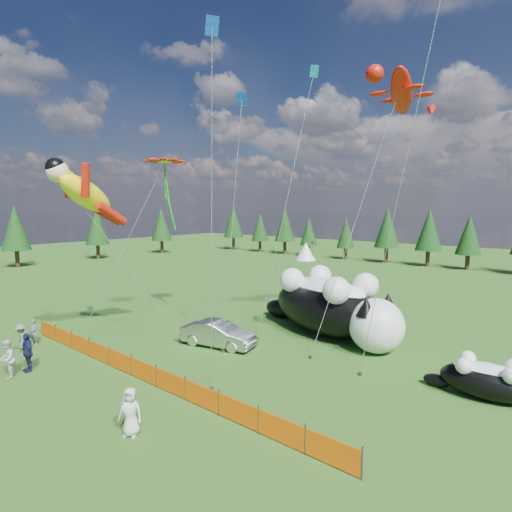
{
  "coord_description": "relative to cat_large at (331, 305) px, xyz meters",
  "views": [
    {
      "loc": [
        15.57,
        -13.66,
        8.16
      ],
      "look_at": [
        1.18,
        4.0,
        5.44
      ],
      "focal_mm": 28.0,
      "sensor_mm": 36.0,
      "label": 1
    }
  ],
  "objects": [
    {
      "name": "superhero_kite",
      "position": [
        -10.13,
        -10.6,
        6.95
      ],
      "size": [
        6.82,
        6.67,
        11.79
      ],
      "color": "yellow",
      "rests_on": "ground"
    },
    {
      "name": "spectator_c",
      "position": [
        -9.1,
        -14.67,
        -1.02
      ],
      "size": [
        1.17,
        0.63,
        1.96
      ],
      "primitive_type": "imported",
      "rotation": [
        0.0,
        0.0,
        -0.03
      ],
      "color": "#161A3E",
      "rests_on": "ground"
    },
    {
      "name": "diamond_kite_c",
      "position": [
        -0.18,
        -10.25,
        12.72
      ],
      "size": [
        0.67,
        1.0,
        16.23
      ],
      "color": "#0C46B7",
      "rests_on": "ground"
    },
    {
      "name": "safety_fence",
      "position": [
        -3.57,
        -11.7,
        -1.5
      ],
      "size": [
        22.06,
        0.06,
        1.1
      ],
      "color": "#262626",
      "rests_on": "ground"
    },
    {
      "name": "ground",
      "position": [
        -3.57,
        -8.7,
        -2.0
      ],
      "size": [
        160.0,
        160.0,
        0.0
      ],
      "primitive_type": "plane",
      "color": "#143A0A",
      "rests_on": "ground"
    },
    {
      "name": "spectator_a",
      "position": [
        -13.02,
        -12.82,
        -1.22
      ],
      "size": [
        0.67,
        0.58,
        1.56
      ],
      "primitive_type": "imported",
      "rotation": [
        0.0,
        0.0,
        0.45
      ],
      "color": "slate",
      "rests_on": "ground"
    },
    {
      "name": "cat_large",
      "position": [
        0.0,
        0.0,
        0.0
      ],
      "size": [
        11.43,
        6.42,
        4.22
      ],
      "rotation": [
        0.0,
        0.0,
        -0.29
      ],
      "color": "black",
      "rests_on": "ground"
    },
    {
      "name": "spectator_d",
      "position": [
        -11.82,
        -13.96,
        -1.12
      ],
      "size": [
        1.27,
        0.92,
        1.77
      ],
      "primitive_type": "imported",
      "rotation": [
        0.0,
        0.0,
        -0.32
      ],
      "color": "slate",
      "rests_on": "ground"
    },
    {
      "name": "flower_kite",
      "position": [
        -9.8,
        -5.23,
        9.13
      ],
      "size": [
        3.34,
        7.8,
        12.72
      ],
      "color": "red",
      "rests_on": "ground"
    },
    {
      "name": "car",
      "position": [
        -4.25,
        -5.98,
        -1.26
      ],
      "size": [
        4.77,
        2.6,
        1.49
      ],
      "primitive_type": "imported",
      "rotation": [
        0.0,
        0.0,
        1.81
      ],
      "color": "#BDBCC1",
      "rests_on": "ground"
    },
    {
      "name": "spectator_e",
      "position": [
        -0.08,
        -14.7,
        -1.11
      ],
      "size": [
        1.04,
        0.93,
        1.78
      ],
      "primitive_type": "imported",
      "rotation": [
        0.0,
        0.0,
        0.53
      ],
      "color": "silver",
      "rests_on": "ground"
    },
    {
      "name": "diamond_kite_d",
      "position": [
        -3.61,
        3.07,
        15.1
      ],
      "size": [
        1.1,
        7.63,
        19.24
      ],
      "color": "#0B8489",
      "rests_on": "ground"
    },
    {
      "name": "diamond_kite_a",
      "position": [
        -3.92,
        -4.21,
        11.89
      ],
      "size": [
        1.21,
        2.79,
        15.29
      ],
      "color": "#0C46B7",
      "rests_on": "ground"
    },
    {
      "name": "cat_small",
      "position": [
        9.55,
        -3.39,
        -1.15
      ],
      "size": [
        4.97,
        1.95,
        1.79
      ],
      "rotation": [
        0.0,
        0.0,
        0.06
      ],
      "color": "black",
      "rests_on": "ground"
    },
    {
      "name": "tree_line",
      "position": [
        -3.57,
        36.3,
        2.0
      ],
      "size": [
        90.0,
        4.0,
        8.0
      ],
      "primitive_type": null,
      "color": "black",
      "rests_on": "ground"
    },
    {
      "name": "spectator_b",
      "position": [
        -9.0,
        -15.63,
        -1.06
      ],
      "size": [
        1.06,
        0.97,
        1.89
      ],
      "primitive_type": "imported",
      "rotation": [
        0.0,
        0.0,
        -0.61
      ],
      "color": "silver",
      "rests_on": "ground"
    },
    {
      "name": "gecko_kite",
      "position": [
        3.0,
        2.51,
        13.1
      ],
      "size": [
        5.14,
        10.5,
        17.09
      ],
      "color": "red",
      "rests_on": "ground"
    }
  ]
}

